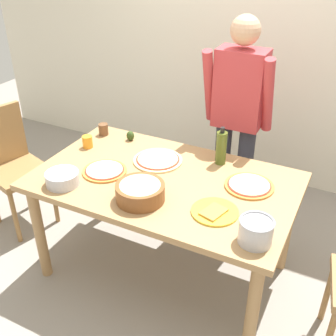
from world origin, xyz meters
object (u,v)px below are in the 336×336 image
(mixing_bowl_steel, at_px, (62,178))
(pizza_cooked_on_tray, at_px, (249,185))
(pizza_second_cooked, at_px, (105,171))
(popcorn_bowl, at_px, (140,191))
(person_cook, at_px, (238,114))
(pizza_raw_on_board, at_px, (158,160))
(dining_table, at_px, (164,191))
(cup_orange, at_px, (87,142))
(olive_oil_bottle, at_px, (221,148))
(avocado, at_px, (130,136))
(cup_small_brown, at_px, (103,129))
(steel_pot, at_px, (256,231))
(chair_wooden_left, at_px, (12,161))
(plate_with_slice, at_px, (215,212))

(mixing_bowl_steel, bearing_deg, pizza_cooked_on_tray, 25.19)
(pizza_second_cooked, xyz_separation_m, popcorn_bowl, (0.35, -0.16, 0.05))
(mixing_bowl_steel, bearing_deg, person_cook, 56.47)
(popcorn_bowl, bearing_deg, pizza_raw_on_board, 105.25)
(pizza_cooked_on_tray, relative_size, mixing_bowl_steel, 1.47)
(dining_table, xyz_separation_m, cup_orange, (-0.67, 0.13, 0.13))
(dining_table, relative_size, pizza_cooked_on_tray, 5.44)
(dining_table, bearing_deg, pizza_second_cooked, -165.39)
(pizza_second_cooked, bearing_deg, popcorn_bowl, -24.48)
(olive_oil_bottle, bearing_deg, cup_orange, -167.13)
(olive_oil_bottle, distance_m, avocado, 0.70)
(dining_table, height_order, mixing_bowl_steel, mixing_bowl_steel)
(popcorn_bowl, height_order, cup_small_brown, popcorn_bowl)
(steel_pot, height_order, avocado, steel_pot)
(chair_wooden_left, bearing_deg, pizza_second_cooked, -6.21)
(chair_wooden_left, relative_size, pizza_second_cooked, 3.40)
(olive_oil_bottle, bearing_deg, avocado, 178.32)
(pizza_second_cooked, relative_size, mixing_bowl_steel, 1.40)
(plate_with_slice, bearing_deg, pizza_second_cooked, 173.42)
(avocado, bearing_deg, person_cook, 31.16)
(popcorn_bowl, distance_m, olive_oil_bottle, 0.65)
(person_cook, distance_m, cup_small_brown, 0.98)
(person_cook, height_order, pizza_raw_on_board, person_cook)
(pizza_raw_on_board, height_order, avocado, avocado)
(olive_oil_bottle, relative_size, steel_pot, 1.48)
(pizza_cooked_on_tray, bearing_deg, chair_wooden_left, -175.54)
(pizza_cooked_on_tray, relative_size, popcorn_bowl, 1.05)
(pizza_cooked_on_tray, distance_m, cup_small_brown, 1.19)
(plate_with_slice, bearing_deg, mixing_bowl_steel, -171.26)
(pizza_raw_on_board, distance_m, pizza_cooked_on_tray, 0.63)
(person_cook, distance_m, cup_orange, 1.08)
(pizza_raw_on_board, height_order, cup_orange, cup_orange)
(pizza_cooked_on_tray, distance_m, avocado, 0.97)
(pizza_cooked_on_tray, xyz_separation_m, cup_small_brown, (-1.17, 0.20, 0.03))
(plate_with_slice, bearing_deg, chair_wooden_left, 173.62)
(mixing_bowl_steel, distance_m, cup_small_brown, 0.69)
(mixing_bowl_steel, bearing_deg, pizza_second_cooked, 58.33)
(pizza_second_cooked, relative_size, avocado, 3.99)
(avocado, bearing_deg, dining_table, -37.94)
(mixing_bowl_steel, bearing_deg, olive_oil_bottle, 41.38)
(pizza_cooked_on_tray, distance_m, olive_oil_bottle, 0.33)
(pizza_cooked_on_tray, bearing_deg, plate_with_slice, -105.25)
(pizza_cooked_on_tray, bearing_deg, cup_small_brown, 170.40)
(pizza_raw_on_board, height_order, pizza_second_cooked, same)
(pizza_second_cooked, distance_m, cup_orange, 0.37)
(dining_table, relative_size, cup_small_brown, 18.82)
(chair_wooden_left, distance_m, avocado, 0.96)
(chair_wooden_left, relative_size, pizza_cooked_on_tray, 3.23)
(plate_with_slice, xyz_separation_m, steel_pot, (0.26, -0.13, 0.06))
(dining_table, distance_m, plate_with_slice, 0.45)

